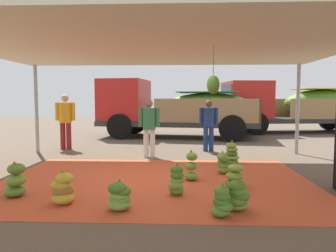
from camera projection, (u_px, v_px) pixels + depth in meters
ground_plane at (164, 155)px, 9.11m from camera, size 40.00×40.00×0.00m
tarp_orange at (155, 181)px, 6.12m from camera, size 5.91×4.23×0.01m
tent_canopy at (155, 45)px, 5.83m from camera, size 8.00×7.00×2.63m
banana_bunch_0 at (191, 167)px, 6.17m from camera, size 0.34×0.34×0.58m
banana_bunch_1 at (15, 182)px, 5.12m from camera, size 0.39×0.41×0.56m
banana_bunch_2 at (63, 189)px, 4.78m from camera, size 0.45×0.46×0.50m
banana_bunch_3 at (119, 196)px, 4.51m from camera, size 0.45×0.48×0.44m
banana_bunch_4 at (223, 164)px, 6.72m from camera, size 0.36×0.35×0.48m
banana_bunch_5 at (176, 181)px, 5.20m from camera, size 0.34×0.36×0.53m
banana_bunch_6 at (235, 177)px, 5.65m from camera, size 0.43×0.45×0.47m
banana_bunch_7 at (237, 196)px, 4.46m from camera, size 0.39×0.43×0.47m
banana_bunch_8 at (222, 202)px, 4.25m from camera, size 0.33×0.34×0.45m
banana_bunch_9 at (232, 154)px, 7.72m from camera, size 0.49×0.47×0.57m
cargo_truck_main at (173, 108)px, 13.30m from camera, size 6.67×3.17×2.40m
cargo_truck_far at (294, 106)px, 15.33m from camera, size 7.08×3.22×2.40m
worker_0 at (209, 122)px, 9.63m from camera, size 0.56×0.35×1.54m
worker_1 at (149, 124)px, 8.66m from camera, size 0.57×0.35×1.56m
worker_2 at (65, 117)px, 10.05m from camera, size 0.63×0.38×1.72m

